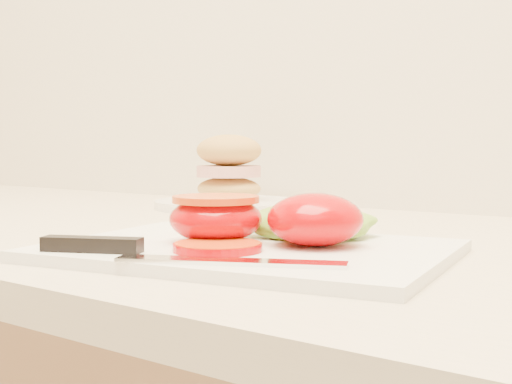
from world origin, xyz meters
The scene contains 7 objects.
cutting_board centered at (-0.60, 1.54, 0.94)m, with size 0.33×0.24×0.01m, color white.
tomato_half_dome centered at (-0.55, 1.57, 0.96)m, with size 0.08×0.08×0.05m, color #CE0304.
tomato_half_cut centered at (-0.63, 1.54, 0.96)m, with size 0.08×0.08×0.04m.
tomato_slice_0 centered at (-0.60, 1.50, 0.94)m, with size 0.07×0.07×0.01m, color #D4550C.
lettuce_leaf_0 centered at (-0.59, 1.62, 0.95)m, with size 0.12×0.09×0.03m, color #86C133.
knife centered at (-0.63, 1.44, 0.94)m, with size 0.25×0.10×0.01m.
sandwich_plate centered at (-0.90, 1.88, 0.97)m, with size 0.22×0.22×0.11m.
Camera 1 is at (-0.23, 1.06, 1.03)m, focal length 50.00 mm.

